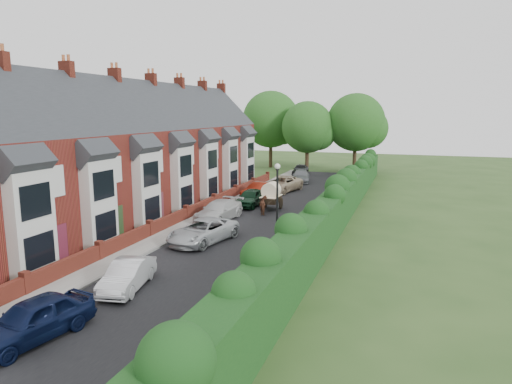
{
  "coord_description": "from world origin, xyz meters",
  "views": [
    {
      "loc": [
        10.25,
        -19.52,
        7.93
      ],
      "look_at": [
        -0.26,
        11.09,
        2.2
      ],
      "focal_mm": 32.0,
      "sensor_mm": 36.0,
      "label": 1
    }
  ],
  "objects_px": {
    "car_silver_a": "(127,275)",
    "car_white": "(219,211)",
    "car_black": "(300,170)",
    "car_green": "(251,198)",
    "car_red": "(259,190)",
    "horse": "(264,206)",
    "horse_cart": "(271,194)",
    "lamppost": "(277,197)",
    "car_silver_b": "(203,231)",
    "car_beige": "(281,184)",
    "car_navy": "(33,320)",
    "car_grey": "(301,176)"
  },
  "relations": [
    {
      "from": "car_silver_a",
      "to": "car_white",
      "type": "distance_m",
      "value": 13.56
    },
    {
      "from": "car_black",
      "to": "car_green",
      "type": "bearing_deg",
      "value": -90.95
    },
    {
      "from": "car_red",
      "to": "car_black",
      "type": "bearing_deg",
      "value": 104.73
    },
    {
      "from": "horse",
      "to": "horse_cart",
      "type": "bearing_deg",
      "value": -112.94
    },
    {
      "from": "car_green",
      "to": "horse",
      "type": "distance_m",
      "value": 3.35
    },
    {
      "from": "lamppost",
      "to": "horse_cart",
      "type": "relative_size",
      "value": 1.63
    },
    {
      "from": "car_silver_a",
      "to": "car_silver_b",
      "type": "bearing_deg",
      "value": 78.08
    },
    {
      "from": "car_silver_b",
      "to": "car_beige",
      "type": "relative_size",
      "value": 0.91
    },
    {
      "from": "car_silver_a",
      "to": "car_red",
      "type": "distance_m",
      "value": 22.9
    },
    {
      "from": "car_white",
      "to": "horse_cart",
      "type": "distance_m",
      "value": 5.45
    },
    {
      "from": "car_silver_a",
      "to": "car_silver_b",
      "type": "relative_size",
      "value": 0.77
    },
    {
      "from": "car_silver_b",
      "to": "horse_cart",
      "type": "bearing_deg",
      "value": 95.6
    },
    {
      "from": "car_silver_a",
      "to": "horse",
      "type": "relative_size",
      "value": 2.38
    },
    {
      "from": "lamppost",
      "to": "horse",
      "type": "bearing_deg",
      "value": 111.8
    },
    {
      "from": "car_silver_a",
      "to": "car_green",
      "type": "distance_m",
      "value": 19.11
    },
    {
      "from": "lamppost",
      "to": "car_silver_b",
      "type": "relative_size",
      "value": 1.0
    },
    {
      "from": "car_red",
      "to": "horse_cart",
      "type": "distance_m",
      "value": 5.31
    },
    {
      "from": "car_navy",
      "to": "car_grey",
      "type": "xyz_separation_m",
      "value": [
        0.37,
        38.6,
        -0.08
      ]
    },
    {
      "from": "lamppost",
      "to": "car_grey",
      "type": "relative_size",
      "value": 1.12
    },
    {
      "from": "car_grey",
      "to": "car_black",
      "type": "xyz_separation_m",
      "value": [
        -1.4,
        5.67,
        0.02
      ]
    },
    {
      "from": "car_navy",
      "to": "car_red",
      "type": "distance_m",
      "value": 27.95
    },
    {
      "from": "horse",
      "to": "car_red",
      "type": "bearing_deg",
      "value": -91.04
    },
    {
      "from": "car_green",
      "to": "car_black",
      "type": "height_order",
      "value": "car_green"
    },
    {
      "from": "car_silver_a",
      "to": "car_beige",
      "type": "xyz_separation_m",
      "value": [
        -0.39,
        26.68,
        0.13
      ]
    },
    {
      "from": "car_grey",
      "to": "car_green",
      "type": "bearing_deg",
      "value": -105.17
    },
    {
      "from": "car_beige",
      "to": "car_black",
      "type": "height_order",
      "value": "car_beige"
    },
    {
      "from": "car_white",
      "to": "car_red",
      "type": "distance_m",
      "value": 9.37
    },
    {
      "from": "car_white",
      "to": "car_navy",
      "type": "bearing_deg",
      "value": -80.76
    },
    {
      "from": "car_navy",
      "to": "horse_cart",
      "type": "distance_m",
      "value": 23.39
    },
    {
      "from": "horse_cart",
      "to": "car_navy",
      "type": "bearing_deg",
      "value": -93.78
    },
    {
      "from": "car_green",
      "to": "car_black",
      "type": "relative_size",
      "value": 1.06
    },
    {
      "from": "horse_cart",
      "to": "car_black",
      "type": "bearing_deg",
      "value": 97.01
    },
    {
      "from": "car_silver_a",
      "to": "car_beige",
      "type": "distance_m",
      "value": 26.69
    },
    {
      "from": "car_black",
      "to": "car_silver_a",
      "type": "bearing_deg",
      "value": -90.33
    },
    {
      "from": "car_silver_a",
      "to": "car_green",
      "type": "bearing_deg",
      "value": 80.78
    },
    {
      "from": "car_red",
      "to": "car_black",
      "type": "height_order",
      "value": "car_red"
    },
    {
      "from": "car_green",
      "to": "car_beige",
      "type": "height_order",
      "value": "car_beige"
    },
    {
      "from": "car_green",
      "to": "horse_cart",
      "type": "distance_m",
      "value": 2.31
    },
    {
      "from": "car_silver_b",
      "to": "car_black",
      "type": "bearing_deg",
      "value": 104.62
    },
    {
      "from": "lamppost",
      "to": "car_black",
      "type": "height_order",
      "value": "lamppost"
    },
    {
      "from": "car_grey",
      "to": "car_black",
      "type": "height_order",
      "value": "car_black"
    },
    {
      "from": "lamppost",
      "to": "car_navy",
      "type": "xyz_separation_m",
      "value": [
        -5.37,
        -11.96,
        -2.54
      ]
    },
    {
      "from": "horse",
      "to": "car_white",
      "type": "bearing_deg",
      "value": 26.12
    },
    {
      "from": "lamppost",
      "to": "horse",
      "type": "xyz_separation_m",
      "value": [
        -3.83,
        9.57,
        -2.6
      ]
    },
    {
      "from": "car_navy",
      "to": "horse",
      "type": "height_order",
      "value": "car_navy"
    },
    {
      "from": "car_grey",
      "to": "horse_cart",
      "type": "relative_size",
      "value": 1.46
    },
    {
      "from": "car_red",
      "to": "horse",
      "type": "xyz_separation_m",
      "value": [
        2.57,
        -6.4,
        -0.01
      ]
    },
    {
      "from": "car_beige",
      "to": "horse",
      "type": "xyz_separation_m",
      "value": [
        1.56,
        -10.23,
        -0.08
      ]
    },
    {
      "from": "lamppost",
      "to": "car_black",
      "type": "relative_size",
      "value": 1.27
    },
    {
      "from": "car_red",
      "to": "horse_cart",
      "type": "bearing_deg",
      "value": -46.07
    }
  ]
}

